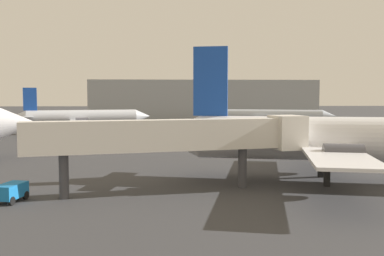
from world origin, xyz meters
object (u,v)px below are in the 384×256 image
at_px(jet_bridge, 184,136).
at_px(baggage_cart, 11,191).
at_px(airplane_far_left, 82,117).
at_px(airplane_at_gate, 336,139).
at_px(airplane_far_right, 266,115).

distance_m(jet_bridge, baggage_cart, 13.19).
height_order(airplane_far_left, jet_bridge, airplane_far_left).
xyz_separation_m(airplane_far_left, baggage_cart, (6.48, -55.54, -2.48)).
relative_size(jet_bridge, baggage_cart, 8.39).
bearing_deg(baggage_cart, airplane_at_gate, 115.94).
height_order(jet_bridge, baggage_cart, jet_bridge).
bearing_deg(airplane_far_left, baggage_cart, -98.31).
xyz_separation_m(jet_bridge, baggage_cart, (-12.40, -2.64, -3.63)).
xyz_separation_m(airplane_at_gate, baggage_cart, (-25.75, -5.57, -3.02)).
height_order(airplane_far_left, airplane_far_right, airplane_far_right).
bearing_deg(jet_bridge, airplane_far_right, 59.36).
bearing_deg(airplane_at_gate, jet_bridge, -154.65).
xyz_separation_m(airplane_at_gate, airplane_far_right, (8.10, 60.39, -0.78)).
height_order(airplane_far_right, baggage_cart, airplane_far_right).
bearing_deg(airplane_far_right, airplane_at_gate, -82.33).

